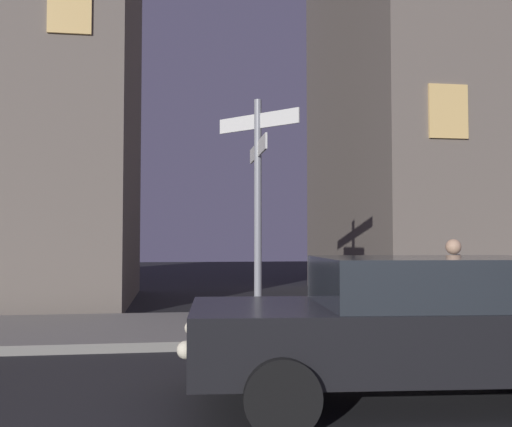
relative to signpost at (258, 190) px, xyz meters
The scene contains 4 objects.
sidewalk_kerb 2.53m from the signpost, 95.40° to the left, with size 40.00×3.48×0.14m, color gray.
signpost is the anchor object (origin of this frame).
car_far_trailing 4.20m from the signpost, 72.90° to the right, with size 4.75×2.34×1.42m.
cyclist 3.35m from the signpost, 28.56° to the right, with size 1.82×0.34×1.61m.
Camera 1 is at (-1.25, -3.84, 1.59)m, focal length 41.05 mm.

